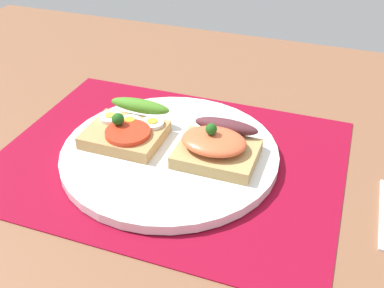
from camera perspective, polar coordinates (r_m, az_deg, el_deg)
The scene contains 5 objects.
ground_plane at distance 60.04cm, azimuth -2.70°, elevation -3.09°, with size 120.00×90.00×3.20cm, color brown.
placemat at distance 58.99cm, azimuth -2.75°, elevation -1.74°, with size 43.17×33.19×0.30cm, color maroon.
plate at distance 58.54cm, azimuth -2.77°, elevation -1.14°, with size 27.54×27.54×1.23cm, color white.
sandwich_egg_tomato at distance 60.54cm, azimuth -7.81°, elevation 2.11°, with size 9.75×9.70×3.82cm.
sandwich_salmon at distance 55.81cm, azimuth 3.07°, elevation -0.22°, with size 9.72×9.18×4.90cm.
Camera 1 is at (18.68, -43.74, 35.03)cm, focal length 42.99 mm.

